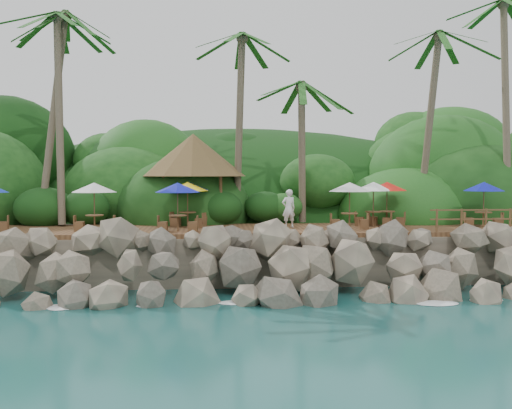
{
  "coord_description": "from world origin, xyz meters",
  "views": [
    {
      "loc": [
        -1.93,
        -20.61,
        4.8
      ],
      "look_at": [
        0.0,
        6.0,
        3.4
      ],
      "focal_mm": 40.48,
      "sensor_mm": 36.0,
      "label": 1
    }
  ],
  "objects": [
    {
      "name": "seawall",
      "position": [
        0.0,
        2.0,
        1.15
      ],
      "size": [
        29.0,
        4.0,
        2.3
      ],
      "primitive_type": null,
      "color": "gray",
      "rests_on": "ground"
    },
    {
      "name": "railing",
      "position": [
        10.99,
        3.65,
        2.91
      ],
      "size": [
        7.2,
        0.1,
        1.0
      ],
      "color": "brown",
      "rests_on": "terrace"
    },
    {
      "name": "jungle_hill",
      "position": [
        0.0,
        23.5,
        0.0
      ],
      "size": [
        44.8,
        28.0,
        15.4
      ],
      "primitive_type": "ellipsoid",
      "color": "#143811",
      "rests_on": "ground"
    },
    {
      "name": "palms",
      "position": [
        0.81,
        8.75,
        12.16
      ],
      "size": [
        29.09,
        6.76,
        13.0
      ],
      "color": "brown",
      "rests_on": "ground"
    },
    {
      "name": "dining_clusters",
      "position": [
        -0.19,
        5.96,
        4.07
      ],
      "size": [
        24.57,
        4.9,
        2.14
      ],
      "color": "brown",
      "rests_on": "terrace"
    },
    {
      "name": "ground",
      "position": [
        0.0,
        0.0,
        0.0
      ],
      "size": [
        140.0,
        140.0,
        0.0
      ],
      "primitive_type": "plane",
      "color": "#19514F",
      "rests_on": "ground"
    },
    {
      "name": "terrace",
      "position": [
        0.0,
        6.0,
        2.2
      ],
      "size": [
        26.0,
        5.0,
        0.2
      ],
      "primitive_type": "cube",
      "color": "brown",
      "rests_on": "land_base"
    },
    {
      "name": "palapa",
      "position": [
        -3.01,
        9.45,
        5.79
      ],
      "size": [
        5.43,
        5.43,
        4.6
      ],
      "color": "brown",
      "rests_on": "ground"
    },
    {
      "name": "jungle_foliage",
      "position": [
        0.0,
        15.0,
        0.0
      ],
      "size": [
        44.0,
        16.0,
        12.0
      ],
      "primitive_type": null,
      "color": "#143811",
      "rests_on": "ground"
    },
    {
      "name": "land_base",
      "position": [
        0.0,
        16.0,
        1.05
      ],
      "size": [
        32.0,
        25.2,
        2.1
      ],
      "primitive_type": "cube",
      "color": "gray",
      "rests_on": "ground"
    },
    {
      "name": "foam_line",
      "position": [
        0.0,
        0.3,
        0.03
      ],
      "size": [
        25.2,
        0.8,
        0.06
      ],
      "color": "white",
      "rests_on": "ground"
    },
    {
      "name": "waiter",
      "position": [
        1.54,
        6.1,
        3.2
      ],
      "size": [
        0.74,
        0.58,
        1.8
      ],
      "primitive_type": "imported",
      "rotation": [
        0.0,
        0.0,
        3.38
      ],
      "color": "white",
      "rests_on": "terrace"
    }
  ]
}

